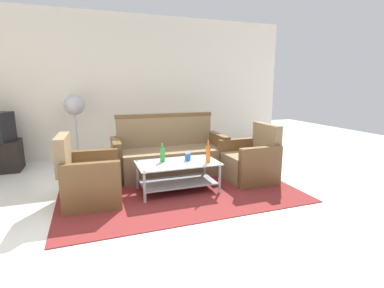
{
  "coord_description": "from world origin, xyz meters",
  "views": [
    {
      "loc": [
        -1.0,
        -3.0,
        1.45
      ],
      "look_at": [
        0.32,
        0.63,
        0.65
      ],
      "focal_mm": 27.06,
      "sensor_mm": 36.0,
      "label": 1
    }
  ],
  "objects_px": {
    "bottle_green": "(163,155)",
    "cup": "(188,157)",
    "couch": "(169,155)",
    "armchair_right": "(250,162)",
    "pedestal_fan": "(75,109)",
    "bottle_orange": "(208,154)",
    "armchair_left": "(89,180)",
    "coffee_table": "(178,172)"
  },
  "relations": [
    {
      "from": "armchair_left",
      "to": "pedestal_fan",
      "type": "bearing_deg",
      "value": -171.5
    },
    {
      "from": "couch",
      "to": "pedestal_fan",
      "type": "height_order",
      "value": "pedestal_fan"
    },
    {
      "from": "coffee_table",
      "to": "bottle_orange",
      "type": "height_order",
      "value": "bottle_orange"
    },
    {
      "from": "couch",
      "to": "pedestal_fan",
      "type": "relative_size",
      "value": 1.43
    },
    {
      "from": "armchair_left",
      "to": "bottle_orange",
      "type": "distance_m",
      "value": 1.56
    },
    {
      "from": "armchair_left",
      "to": "bottle_green",
      "type": "bearing_deg",
      "value": 98.89
    },
    {
      "from": "bottle_green",
      "to": "cup",
      "type": "relative_size",
      "value": 2.53
    },
    {
      "from": "armchair_left",
      "to": "pedestal_fan",
      "type": "relative_size",
      "value": 0.67
    },
    {
      "from": "bottle_green",
      "to": "cup",
      "type": "xyz_separation_m",
      "value": [
        0.34,
        -0.06,
        -0.05
      ]
    },
    {
      "from": "bottle_orange",
      "to": "cup",
      "type": "height_order",
      "value": "bottle_orange"
    },
    {
      "from": "couch",
      "to": "armchair_left",
      "type": "bearing_deg",
      "value": 33.06
    },
    {
      "from": "couch",
      "to": "armchair_left",
      "type": "distance_m",
      "value": 1.47
    },
    {
      "from": "armchair_right",
      "to": "bottle_orange",
      "type": "bearing_deg",
      "value": 103.92
    },
    {
      "from": "couch",
      "to": "cup",
      "type": "xyz_separation_m",
      "value": [
        0.06,
        -0.75,
        0.14
      ]
    },
    {
      "from": "bottle_orange",
      "to": "armchair_right",
      "type": "bearing_deg",
      "value": 14.42
    },
    {
      "from": "cup",
      "to": "bottle_green",
      "type": "bearing_deg",
      "value": 169.27
    },
    {
      "from": "armchair_left",
      "to": "pedestal_fan",
      "type": "xyz_separation_m",
      "value": [
        -0.18,
        1.95,
        0.73
      ]
    },
    {
      "from": "couch",
      "to": "coffee_table",
      "type": "bearing_deg",
      "value": 83.55
    },
    {
      "from": "couch",
      "to": "armchair_right",
      "type": "bearing_deg",
      "value": 146.75
    },
    {
      "from": "couch",
      "to": "bottle_green",
      "type": "xyz_separation_m",
      "value": [
        -0.29,
        -0.69,
        0.19
      ]
    },
    {
      "from": "couch",
      "to": "armchair_right",
      "type": "height_order",
      "value": "couch"
    },
    {
      "from": "armchair_right",
      "to": "bottle_orange",
      "type": "relative_size",
      "value": 2.76
    },
    {
      "from": "armchair_left",
      "to": "coffee_table",
      "type": "relative_size",
      "value": 0.77
    },
    {
      "from": "bottle_orange",
      "to": "bottle_green",
      "type": "distance_m",
      "value": 0.62
    },
    {
      "from": "cup",
      "to": "pedestal_fan",
      "type": "bearing_deg",
      "value": 127.56
    },
    {
      "from": "bottle_green",
      "to": "couch",
      "type": "bearing_deg",
      "value": 67.51
    },
    {
      "from": "armchair_left",
      "to": "bottle_orange",
      "type": "relative_size",
      "value": 2.76
    },
    {
      "from": "coffee_table",
      "to": "bottle_green",
      "type": "relative_size",
      "value": 4.35
    },
    {
      "from": "couch",
      "to": "bottle_orange",
      "type": "height_order",
      "value": "couch"
    },
    {
      "from": "coffee_table",
      "to": "cup",
      "type": "height_order",
      "value": "cup"
    },
    {
      "from": "armchair_right",
      "to": "pedestal_fan",
      "type": "relative_size",
      "value": 0.67
    },
    {
      "from": "armchair_left",
      "to": "bottle_orange",
      "type": "height_order",
      "value": "armchair_left"
    },
    {
      "from": "pedestal_fan",
      "to": "armchair_left",
      "type": "bearing_deg",
      "value": -84.84
    },
    {
      "from": "couch",
      "to": "cup",
      "type": "relative_size",
      "value": 18.11
    },
    {
      "from": "cup",
      "to": "pedestal_fan",
      "type": "distance_m",
      "value": 2.49
    },
    {
      "from": "armchair_left",
      "to": "armchair_right",
      "type": "xyz_separation_m",
      "value": [
        2.32,
        0.05,
        0.0
      ]
    },
    {
      "from": "coffee_table",
      "to": "couch",
      "type": "bearing_deg",
      "value": 82.6
    },
    {
      "from": "couch",
      "to": "bottle_green",
      "type": "height_order",
      "value": "couch"
    },
    {
      "from": "armchair_right",
      "to": "cup",
      "type": "distance_m",
      "value": 1.03
    },
    {
      "from": "couch",
      "to": "armchair_left",
      "type": "relative_size",
      "value": 2.13
    },
    {
      "from": "cup",
      "to": "pedestal_fan",
      "type": "relative_size",
      "value": 0.08
    },
    {
      "from": "armchair_right",
      "to": "bottle_orange",
      "type": "xyz_separation_m",
      "value": [
        -0.79,
        -0.2,
        0.24
      ]
    }
  ]
}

